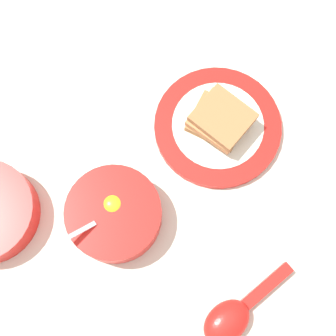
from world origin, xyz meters
name	(u,v)px	position (x,y,z in m)	size (l,w,h in m)	color
ground_plane	(139,193)	(0.00, 0.00, 0.00)	(3.00, 3.00, 0.00)	silver
egg_bowl	(114,214)	(-0.02, 0.05, 0.03)	(0.15, 0.15, 0.08)	red
toast_plate	(218,126)	(0.05, -0.17, 0.01)	(0.21, 0.21, 0.02)	red
toast_sandwich	(220,120)	(0.05, -0.17, 0.04)	(0.12, 0.11, 0.04)	#9E7042
soup_spoon	(233,316)	(-0.24, -0.05, 0.02)	(0.08, 0.17, 0.03)	red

